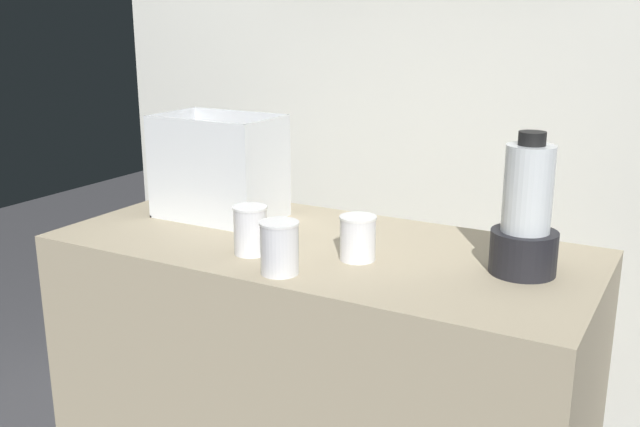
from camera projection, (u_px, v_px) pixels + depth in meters
The scene contains 7 objects.
counter at pixel (320, 398), 1.99m from camera, with size 1.40×0.64×0.90m, color tan.
back_wall_unit at pixel (429, 77), 2.42m from camera, with size 2.60×0.24×2.50m.
carrot_display_bin at pixel (219, 185), 2.10m from camera, with size 0.35×0.23×0.30m.
blender_pitcher at pixel (526, 219), 1.63m from camera, with size 0.15×0.15×0.33m.
juice_cup_pomegranate_far_left at pixel (251, 233), 1.78m from camera, with size 0.09×0.09×0.12m.
juice_cup_pomegranate_left at pixel (280, 251), 1.64m from camera, with size 0.09×0.09×0.12m.
juice_cup_pomegranate_middle at pixel (358, 240), 1.74m from camera, with size 0.09×0.09×0.11m.
Camera 1 is at (0.87, -1.56, 1.47)m, focal length 40.43 mm.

